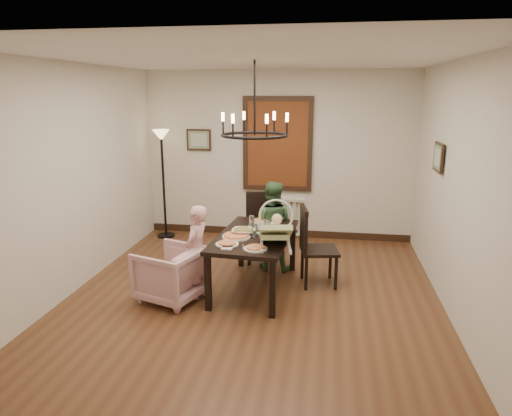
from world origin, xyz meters
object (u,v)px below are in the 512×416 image
(armchair, at_px, (171,274))
(seated_man, at_px, (271,233))
(baby_bouncer, at_px, (275,231))
(drinking_glass, at_px, (254,232))
(elderly_woman, at_px, (197,259))
(chair_far, at_px, (261,228))
(floor_lamp, at_px, (164,186))
(chair_right, at_px, (319,246))
(dining_table, at_px, (255,241))

(armchair, xyz_separation_m, seated_man, (1.07, 1.18, 0.20))
(baby_bouncer, height_order, drinking_glass, baby_bouncer)
(armchair, height_order, elderly_woman, elderly_woman)
(chair_far, xyz_separation_m, floor_lamp, (-1.81, 0.89, 0.39))
(chair_right, distance_m, elderly_woman, 1.57)
(elderly_woman, height_order, drinking_glass, elderly_woman)
(baby_bouncer, xyz_separation_m, floor_lamp, (-2.19, 2.29, -0.01))
(chair_right, relative_size, drinking_glass, 8.11)
(armchair, xyz_separation_m, floor_lamp, (-0.93, 2.35, 0.58))
(dining_table, xyz_separation_m, floor_lamp, (-1.88, 1.89, 0.26))
(armchair, bearing_deg, floor_lamp, -140.00)
(seated_man, relative_size, floor_lamp, 0.58)
(chair_far, bearing_deg, chair_right, -50.94)
(drinking_glass, height_order, floor_lamp, floor_lamp)
(chair_far, distance_m, seated_man, 0.33)
(armchair, xyz_separation_m, baby_bouncer, (1.25, 0.06, 0.59))
(dining_table, distance_m, floor_lamp, 2.67)
(chair_right, distance_m, baby_bouncer, 0.92)
(chair_right, xyz_separation_m, seated_man, (-0.68, 0.45, -0.00))
(seated_man, bearing_deg, chair_right, 152.02)
(chair_right, height_order, elderly_woman, chair_right)
(baby_bouncer, bearing_deg, elderly_woman, 165.80)
(dining_table, height_order, drinking_glass, drinking_glass)
(dining_table, xyz_separation_m, baby_bouncer, (0.31, -0.41, 0.27))
(baby_bouncer, bearing_deg, seated_man, 90.02)
(baby_bouncer, bearing_deg, floor_lamp, 124.21)
(floor_lamp, bearing_deg, drinking_glass, -46.46)
(dining_table, bearing_deg, armchair, -149.72)
(dining_table, distance_m, chair_right, 0.85)
(armchair, distance_m, baby_bouncer, 1.39)
(seated_man, bearing_deg, floor_lamp, -24.72)
(elderly_woman, bearing_deg, chair_right, 121.57)
(chair_far, relative_size, armchair, 1.42)
(baby_bouncer, bearing_deg, chair_far, 95.44)
(dining_table, bearing_deg, seated_man, 84.85)
(baby_bouncer, relative_size, floor_lamp, 0.32)
(dining_table, height_order, seated_man, seated_man)
(elderly_woman, bearing_deg, armchair, -55.81)
(elderly_woman, xyz_separation_m, baby_bouncer, (0.96, -0.08, 0.44))
(drinking_glass, bearing_deg, armchair, -158.89)
(chair_far, height_order, armchair, chair_far)
(chair_far, height_order, floor_lamp, floor_lamp)
(armchair, distance_m, drinking_glass, 1.12)
(chair_far, xyz_separation_m, drinking_glass, (0.07, -1.09, 0.28))
(chair_far, bearing_deg, floor_lamp, 142.89)
(chair_right, bearing_deg, floor_lamp, 47.83)
(dining_table, distance_m, elderly_woman, 0.75)
(floor_lamp, bearing_deg, chair_far, -26.14)
(elderly_woman, distance_m, floor_lamp, 2.56)
(armchair, height_order, baby_bouncer, baby_bouncer)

